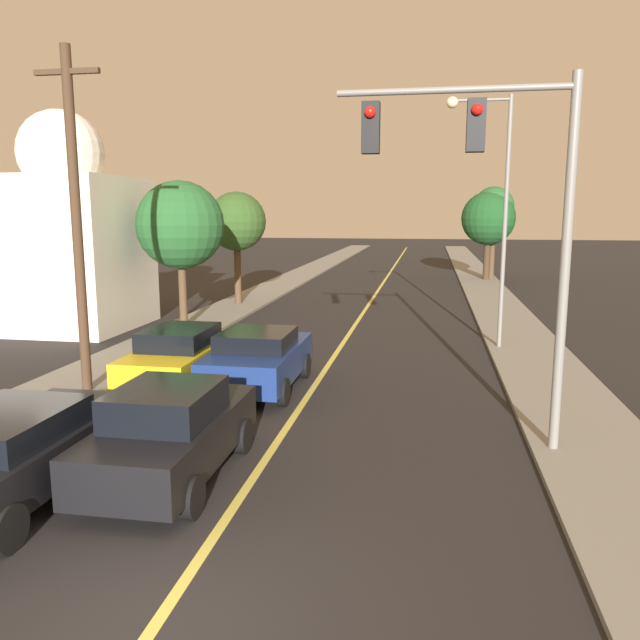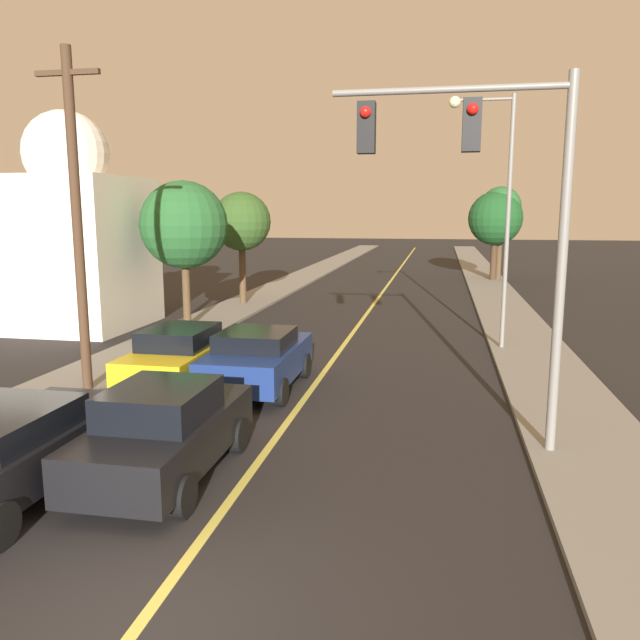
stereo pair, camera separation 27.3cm
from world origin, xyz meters
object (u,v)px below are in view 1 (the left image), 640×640
object	(u,v)px
car_near_lane_front	(171,432)
car_outer_lane_second	(182,354)
tree_right_far	(494,208)
car_outer_lane_front	(15,451)
tree_left_far	(180,225)
streetlamp_right	(492,190)
domed_building_left	(67,236)
tree_left_near	(237,222)
traffic_signal_mast	(495,189)
utility_pole_left	(76,218)
tree_right_near	(488,219)
car_near_lane_second	(258,358)

from	to	relation	value
car_near_lane_front	car_outer_lane_second	xyz separation A→B (m)	(-2.11, 5.66, -0.05)
car_near_lane_front	tree_right_far	xyz separation A→B (m)	(8.17, 32.61, 3.85)
car_outer_lane_front	tree_left_far	bearing A→B (deg)	101.70
car_outer_lane_front	streetlamp_right	size ratio (longest dim) A/B	0.62
car_near_lane_front	car_outer_lane_second	world-z (taller)	car_near_lane_front
tree_right_far	domed_building_left	distance (m)	26.74
streetlamp_right	tree_right_far	xyz separation A→B (m)	(2.11, 21.36, -0.44)
tree_left_near	tree_left_far	world-z (taller)	tree_left_far
streetlamp_right	car_near_lane_front	bearing A→B (deg)	-118.30
tree_left_far	car_outer_lane_front	bearing A→B (deg)	-78.30
traffic_signal_mast	tree_left_far	size ratio (longest dim) A/B	1.22
streetlamp_right	tree_right_far	distance (m)	21.47
car_outer_lane_front	tree_left_near	xyz separation A→B (m)	(-2.70, 20.27, 3.20)
car_outer_lane_second	utility_pole_left	xyz separation A→B (m)	(-1.94, -1.35, 3.54)
traffic_signal_mast	car_outer_lane_second	bearing A→B (deg)	155.30
domed_building_left	tree_right_near	bearing A→B (deg)	48.75
car_near_lane_second	tree_right_near	size ratio (longest dim) A/B	0.74
car_outer_lane_front	tree_left_far	distance (m)	14.56
streetlamp_right	domed_building_left	size ratio (longest dim) A/B	0.96
car_outer_lane_front	domed_building_left	bearing A→B (deg)	118.37
car_near_lane_second	car_outer_lane_second	world-z (taller)	car_near_lane_second
streetlamp_right	tree_right_near	xyz separation A→B (m)	(1.78, 21.03, -1.10)
car_near_lane_front	domed_building_left	distance (m)	15.95
car_near_lane_front	car_near_lane_second	size ratio (longest dim) A/B	1.00
car_near_lane_front	utility_pole_left	world-z (taller)	utility_pole_left
tree_left_near	tree_right_near	distance (m)	18.21
car_outer_lane_front	tree_right_near	bearing A→B (deg)	73.39
car_outer_lane_front	domed_building_left	size ratio (longest dim) A/B	0.60
utility_pole_left	domed_building_left	bearing A→B (deg)	123.32
car_near_lane_front	traffic_signal_mast	distance (m)	7.01
car_near_lane_front	tree_right_far	bearing A→B (deg)	75.93
tree_left_far	domed_building_left	distance (m)	4.50
streetlamp_right	tree_right_near	bearing A→B (deg)	85.16
car_outer_lane_front	tree_left_near	bearing A→B (deg)	97.58
streetlamp_right	utility_pole_left	distance (m)	12.29
car_outer_lane_second	tree_left_far	bearing A→B (deg)	111.88
tree_left_far	utility_pole_left	bearing A→B (deg)	-83.72
tree_right_near	car_near_lane_front	bearing A→B (deg)	-103.65
car_outer_lane_second	domed_building_left	xyz separation A→B (m)	(-7.36, 6.88, 2.75)
domed_building_left	car_near_lane_front	bearing A→B (deg)	-52.95
utility_pole_left	tree_right_far	xyz separation A→B (m)	(12.23, 28.29, 0.36)
car_outer_lane_front	car_near_lane_second	bearing A→B (deg)	72.08
car_near_lane_second	car_outer_lane_second	distance (m)	2.12
traffic_signal_mast	streetlamp_right	bearing A→B (deg)	85.04
car_near_lane_second	traffic_signal_mast	distance (m)	7.37
car_near_lane_second	utility_pole_left	bearing A→B (deg)	-164.28
car_near_lane_front	car_near_lane_second	world-z (taller)	car_near_lane_front
traffic_signal_mast	domed_building_left	world-z (taller)	domed_building_left
car_outer_lane_front	traffic_signal_mast	world-z (taller)	traffic_signal_mast
streetlamp_right	tree_right_near	world-z (taller)	streetlamp_right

